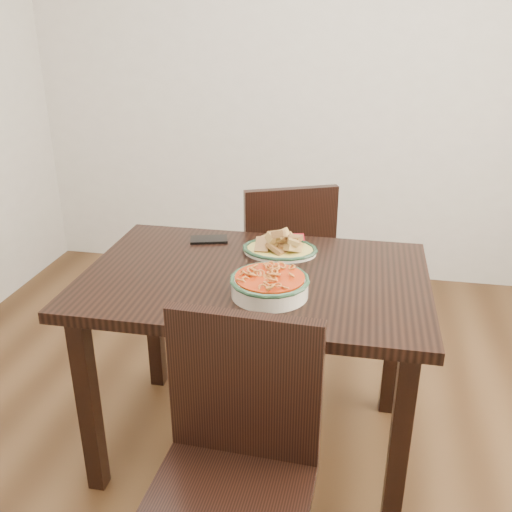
% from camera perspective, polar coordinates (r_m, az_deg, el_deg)
% --- Properties ---
extents(floor, '(3.50, 3.50, 0.00)m').
position_cam_1_polar(floor, '(2.37, 0.53, -19.04)').
color(floor, '#3C2513').
rests_on(floor, ground).
extents(wall_back, '(3.50, 0.10, 2.60)m').
position_cam_1_polar(wall_back, '(3.50, 6.09, 18.34)').
color(wall_back, beige).
rests_on(wall_back, ground).
extents(dining_table, '(1.20, 0.80, 0.75)m').
position_cam_1_polar(dining_table, '(2.04, -0.11, -4.33)').
color(dining_table, black).
rests_on(dining_table, ground).
extents(chair_far, '(0.55, 0.55, 0.89)m').
position_cam_1_polar(chair_far, '(2.72, 2.78, -0.49)').
color(chair_far, black).
rests_on(chair_far, ground).
extents(chair_near, '(0.44, 0.44, 0.89)m').
position_cam_1_polar(chair_near, '(1.60, -2.16, -19.99)').
color(chair_near, black).
rests_on(chair_near, ground).
extents(fish_plate, '(0.28, 0.22, 0.11)m').
position_cam_1_polar(fish_plate, '(2.15, 2.43, 1.44)').
color(fish_plate, '#EDE5C8').
rests_on(fish_plate, dining_table).
extents(noodle_bowl, '(0.26, 0.26, 0.08)m').
position_cam_1_polar(noodle_bowl, '(1.83, 1.39, -2.70)').
color(noodle_bowl, beige).
rests_on(noodle_bowl, dining_table).
extents(smartphone, '(0.16, 0.12, 0.01)m').
position_cam_1_polar(smartphone, '(2.29, -4.74, 1.66)').
color(smartphone, black).
rests_on(smartphone, dining_table).
extents(napkin, '(0.12, 0.11, 0.01)m').
position_cam_1_polar(napkin, '(2.29, 3.51, 1.74)').
color(napkin, maroon).
rests_on(napkin, dining_table).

